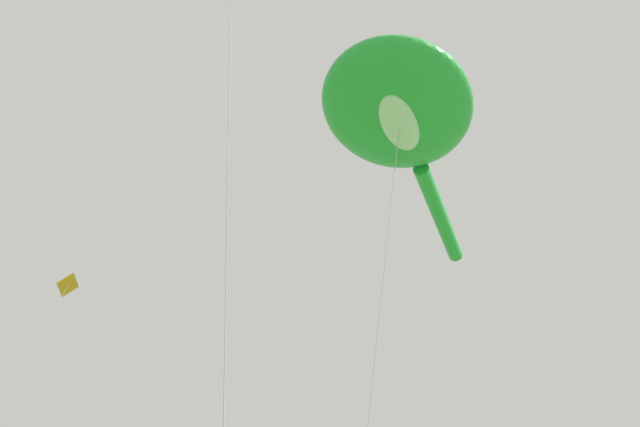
{
  "coord_description": "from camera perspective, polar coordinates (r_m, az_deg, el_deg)",
  "views": [
    {
      "loc": [
        -6.88,
        -0.48,
        1.45
      ],
      "look_at": [
        -0.16,
        12.51,
        12.19
      ],
      "focal_mm": 42.62,
      "sensor_mm": 36.0,
      "label": 1
    }
  ],
  "objects": [
    {
      "name": "big_show_kite",
      "position": [
        24.54,
        6.03,
        7.54
      ],
      "size": [
        10.39,
        9.86,
        19.19
      ],
      "rotation": [
        0.0,
        0.0,
        -2.4
      ],
      "color": "green",
      "rests_on": "ground"
    },
    {
      "name": "small_kite_tiny_distant",
      "position": [
        29.17,
        -19.41,
        -7.18
      ],
      "size": [
        3.66,
        0.98,
        16.38
      ],
      "rotation": [
        0.0,
        0.0,
        2.86
      ],
      "color": "orange",
      "rests_on": "ground"
    }
  ]
}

